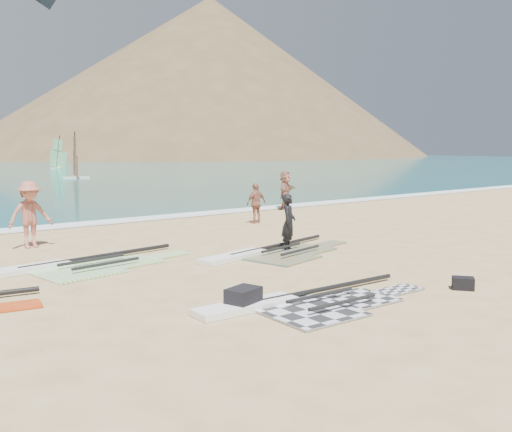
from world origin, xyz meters
TOP-DOWN VIEW (x-y plane):
  - ground at (0.00, 0.00)m, footprint 300.00×300.00m
  - surf_line at (0.00, 12.30)m, footprint 300.00×1.20m
  - headland_main at (85.00, 130.00)m, footprint 143.00×143.00m
  - headland_minor at (120.00, 140.00)m, footprint 70.00×70.00m
  - rig_grey at (-2.37, -1.15)m, footprint 5.04×2.07m
  - rig_green at (-4.47, 4.85)m, footprint 5.63×2.50m
  - rig_orange at (0.45, 3.12)m, footprint 5.43×2.68m
  - gear_bag_near at (-3.34, -0.61)m, footprint 0.73×0.62m
  - gear_bag_far at (1.18, -2.37)m, footprint 0.51×0.54m
  - person_wetsuit at (1.28, 3.27)m, footprint 0.72×0.68m
  - beachgoer_mid at (-4.38, 8.46)m, footprint 1.34×0.83m
  - beachgoer_back at (4.28, 8.52)m, footprint 0.94×0.41m
  - beachgoer_right at (8.46, 11.50)m, footprint 1.74×1.37m
  - windsurfer_centre at (10.49, 43.16)m, footprint 2.51×2.90m
  - windsurfer_right at (17.35, 66.81)m, footprint 2.46×2.59m

SIDE VIEW (x-z plane):
  - ground at x=0.00m, z-range 0.00..0.00m
  - surf_line at x=0.00m, z-range -0.02..0.02m
  - headland_main at x=85.00m, z-range -22.50..22.50m
  - headland_minor at x=120.00m, z-range -14.00..14.00m
  - rig_grey at x=-2.37m, z-range -0.05..0.15m
  - rig_orange at x=0.45m, z-range -0.05..0.15m
  - rig_green at x=-4.47m, z-range -0.05..0.15m
  - gear_bag_far at x=1.18m, z-range 0.00..0.26m
  - gear_bag_near at x=-3.34m, z-range 0.00..0.40m
  - beachgoer_back at x=4.28m, z-range 0.00..1.59m
  - person_wetsuit at x=1.28m, z-range 0.00..1.65m
  - beachgoer_right at x=8.46m, z-range 0.00..1.85m
  - beachgoer_mid at x=-4.38m, z-range 0.00..2.01m
  - windsurfer_centre at x=10.49m, z-range -0.92..3.49m
  - windsurfer_right at x=17.35m, z-range -0.93..3.53m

